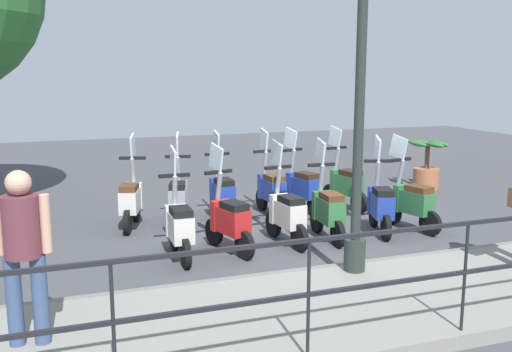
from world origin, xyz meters
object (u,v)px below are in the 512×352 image
scooter_near_1 (380,204)px  scooter_far_1 (301,187)px  lamp_post_near (359,112)px  pedestrian_distant (23,245)px  scooter_far_5 (131,199)px  scooter_far_3 (222,193)px  scooter_near_5 (179,225)px  scooter_far_0 (345,184)px  scooter_near_2 (327,209)px  scooter_far_4 (178,197)px  scooter_near_0 (412,201)px  scooter_near_3 (286,213)px  scooter_near_4 (229,219)px  scooter_far_2 (271,189)px  potted_palm (427,168)px

scooter_near_1 → scooter_far_1: bearing=38.4°
lamp_post_near → scooter_near_1: (1.76, -1.45, -1.61)m
pedestrian_distant → scooter_far_5: (4.13, -1.45, -0.60)m
scooter_far_3 → scooter_near_5: bearing=148.0°
scooter_far_0 → scooter_near_1: bearing=159.4°
scooter_near_2 → scooter_near_5: 2.34m
lamp_post_near → scooter_far_4: bearing=24.1°
scooter_near_0 → scooter_far_4: bearing=52.8°
scooter_near_3 → scooter_near_0: bearing=-95.3°
scooter_far_0 → scooter_far_1: 0.89m
scooter_near_4 → scooter_far_2: size_ratio=1.00×
scooter_near_1 → scooter_far_0: size_ratio=1.00×
pedestrian_distant → scooter_far_3: pedestrian_distant is taller
scooter_far_1 → scooter_far_3: same height
scooter_far_1 → scooter_near_0: bearing=-160.3°
scooter_far_1 → scooter_near_1: bearing=-175.5°
scooter_far_0 → scooter_far_4: bearing=79.8°
scooter_near_2 → scooter_far_1: same height
scooter_near_3 → scooter_far_3: size_ratio=1.00×
lamp_post_near → scooter_far_2: bearing=-3.7°
scooter_near_1 → scooter_near_5: bearing=111.1°
scooter_near_0 → scooter_far_5: (1.66, 4.28, 0.00)m
scooter_far_1 → scooter_far_2: bearing=75.4°
pedestrian_distant → scooter_far_4: pedestrian_distant is taller
lamp_post_near → scooter_near_3: lamp_post_near is taller
scooter_near_3 → scooter_far_5: bearing=45.0°
potted_palm → scooter_far_1: scooter_far_1 is taller
potted_palm → scooter_near_2: scooter_near_2 is taller
scooter_near_0 → scooter_near_4: bearing=78.7°
scooter_far_0 → scooter_far_1: bearing=76.3°
scooter_near_0 → scooter_near_2: bearing=78.1°
scooter_far_1 → scooter_near_3: bearing=133.5°
scooter_near_4 → scooter_far_5: (1.76, 1.15, 0.00)m
lamp_post_near → scooter_far_2: 3.79m
lamp_post_near → scooter_near_5: lamp_post_near is taller
scooter_near_1 → scooter_far_4: size_ratio=1.00×
potted_palm → scooter_near_5: scooter_near_5 is taller
scooter_far_0 → scooter_near_2: bearing=132.6°
scooter_near_5 → scooter_far_5: size_ratio=1.00×
pedestrian_distant → scooter_far_5: 4.42m
scooter_near_3 → scooter_far_1: same height
pedestrian_distant → scooter_near_5: (2.29, -1.86, -0.60)m
scooter_near_5 → scooter_far_3: (1.80, -1.13, 0.00)m
scooter_near_1 → scooter_far_3: size_ratio=1.00×
scooter_near_4 → scooter_near_3: bearing=-100.2°
potted_palm → scooter_near_0: scooter_near_0 is taller
scooter_near_5 → scooter_near_2: bearing=-85.6°
scooter_far_4 → scooter_near_3: bearing=-126.1°
scooter_near_1 → scooter_far_2: (1.67, 1.23, 0.00)m
scooter_near_1 → scooter_far_1: 1.79m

